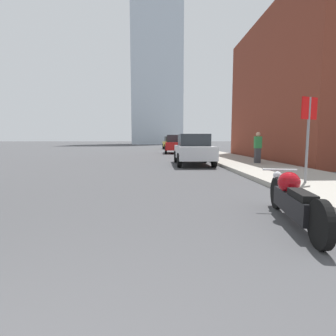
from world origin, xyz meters
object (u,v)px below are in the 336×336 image
Objects in this scene: parked_car_silver at (193,149)px; stop_sign at (308,125)px; motorcycle at (293,199)px; parked_car_yellow at (170,143)px; parked_car_red at (175,144)px; pedestrian at (258,147)px.

parked_car_silver is 7.25m from stop_sign.
parked_car_yellow reaches higher than motorcycle.
parked_car_silver is at bearing -86.96° from parked_car_red.
stop_sign reaches higher than parked_car_silver.
pedestrian is (3.25, -24.09, 0.06)m from parked_car_yellow.
motorcycle is at bearing -86.72° from parked_car_red.
parked_car_red is at bearing 91.53° from parked_car_silver.
motorcycle is at bearing -87.94° from parked_car_silver.
motorcycle is 9.65m from pedestrian.
parked_car_red reaches higher than motorcycle.
parked_car_red is 2.82× the size of pedestrian.
pedestrian is at bearing 80.84° from stop_sign.
parked_car_red is (-0.18, 11.99, 0.07)m from parked_car_silver.
motorcycle is 0.63× the size of parked_car_yellow.
parked_car_silver is at bearing 166.80° from pedestrian.
motorcycle is at bearing -122.86° from stop_sign.
parked_car_red is 13.19m from pedestrian.
pedestrian is (3.21, -0.75, 0.12)m from parked_car_silver.
parked_car_yellow is 1.71× the size of stop_sign.
parked_car_silver is 1.84× the size of stop_sign.
stop_sign is (2.22, -6.84, 0.92)m from parked_car_silver.
motorcycle is 9.93m from parked_car_silver.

